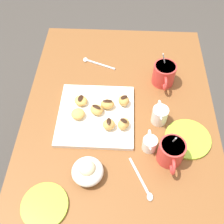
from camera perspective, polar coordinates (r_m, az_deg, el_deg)
The scene contains 25 objects.
ground_plane at distance 1.72m, azimuth 0.96°, elevation -14.84°, with size 8.00×8.00×0.00m, color #423D38.
dining_table at distance 1.18m, azimuth 1.35°, elevation -4.26°, with size 1.06×0.76×0.73m.
pastry_plate_square at distance 1.06m, azimuth -3.50°, elevation -0.64°, with size 0.29×0.29×0.02m, color white.
coffee_mug_red_left at distance 1.16m, azimuth 10.86°, elevation 7.94°, with size 0.13×0.09×0.14m.
coffee_mug_red_right at distance 0.95m, azimuth 12.30°, elevation -8.22°, with size 0.13×0.09×0.14m.
cream_pitcher_white at distance 1.04m, azimuth 9.96°, elevation -0.50°, with size 0.10×0.06×0.07m.
ice_cream_bowl at distance 0.92m, azimuth -5.31°, elevation -12.25°, with size 0.11×0.11×0.08m.
chocolate_sauce_pitcher at distance 0.97m, azimuth 7.87°, elevation -6.54°, with size 0.09×0.05×0.06m.
saucer_lime_left at distance 1.04m, azimuth 15.63°, elevation -5.45°, with size 0.17×0.17×0.01m, color #9EC633.
saucer_lime_right at distance 0.93m, azimuth -14.15°, elevation -18.59°, with size 0.15×0.15×0.01m, color #9EC633.
loose_spoon_near_saucer at distance 1.26m, azimuth -3.75°, elevation 10.37°, with size 0.07×0.15×0.01m.
loose_spoon_by_plate at distance 0.93m, azimuth 6.47°, elevation -14.82°, with size 0.15×0.08×0.01m.
beignet_0 at distance 1.00m, azimuth -0.78°, elevation -2.65°, with size 0.04×0.05×0.04m, color #DBA351.
chocolate_drizzle_0 at distance 0.98m, azimuth -0.79°, elevation -1.96°, with size 0.03×0.02×0.01m, color black.
beignet_1 at distance 1.08m, azimuth -6.69°, elevation 2.40°, with size 0.05×0.05×0.03m, color #DBA351.
chocolate_drizzle_1 at distance 1.07m, azimuth -6.77°, elevation 2.94°, with size 0.03×0.02×0.01m, color black.
beignet_2 at distance 1.00m, azimuth 2.36°, elevation -2.51°, with size 0.04×0.05×0.04m, color #DBA351.
chocolate_drizzle_2 at distance 0.98m, azimuth 2.40°, elevation -1.83°, with size 0.03×0.02×0.01m, color black.
beignet_3 at distance 1.06m, azimuth -1.07°, elevation 1.66°, with size 0.05×0.04×0.04m, color #DBA351.
chocolate_drizzle_3 at distance 1.04m, azimuth -1.08°, elevation 2.35°, with size 0.04×0.01×0.01m, color black.
beignet_4 at distance 1.04m, azimuth -3.36°, elevation 0.50°, with size 0.05×0.04×0.03m, color #DBA351.
chocolate_drizzle_4 at distance 1.03m, azimuth -3.41°, elevation 1.11°, with size 0.04×0.02×0.01m, color black.
beignet_5 at distance 1.04m, azimuth -7.29°, elevation -0.39°, with size 0.05×0.05×0.03m, color #DBA351.
beignet_6 at distance 1.07m, azimuth 2.41°, elevation 2.44°, with size 0.04×0.05×0.04m, color #DBA351.
chocolate_drizzle_6 at distance 1.05m, azimuth 2.45°, elevation 3.16°, with size 0.03×0.02×0.01m, color black.
Camera 1 is at (0.63, 0.00, 1.60)m, focal length 43.29 mm.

